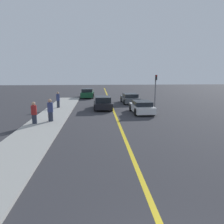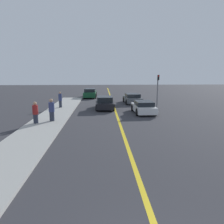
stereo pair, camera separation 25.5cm
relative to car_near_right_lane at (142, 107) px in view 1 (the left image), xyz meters
The scene contains 10 objects.
road_center_line 2.70m from the car_near_right_lane, 167.80° to the left, with size 0.20×60.00×0.01m.
sidewalk_left 8.62m from the car_near_right_lane, 160.04° to the right, with size 2.77×29.01×0.14m.
car_near_right_lane is the anchor object (origin of this frame).
car_ahead_center 4.40m from the car_near_right_lane, 144.98° to the left, with size 1.90×3.91×1.33m.
car_far_distant 6.55m from the car_near_right_lane, 91.32° to the left, with size 2.10×3.89×1.20m.
car_parked_left_lot 13.78m from the car_near_right_lane, 114.26° to the left, with size 1.91×4.22×1.36m.
pedestrian_near_curb 9.73m from the car_near_right_lane, 154.78° to the right, with size 0.41×0.41×1.61m.
pedestrian_mid_group 8.50m from the car_near_right_lane, 156.24° to the right, with size 0.43×0.43×1.72m.
pedestrian_far_standing 8.81m from the car_near_right_lane, 160.49° to the left, with size 0.36×0.36×1.65m.
traffic_light 4.00m from the car_near_right_lane, 55.73° to the left, with size 0.18×0.40×3.52m.
Camera 1 is at (-1.59, -2.63, 3.95)m, focal length 35.00 mm.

